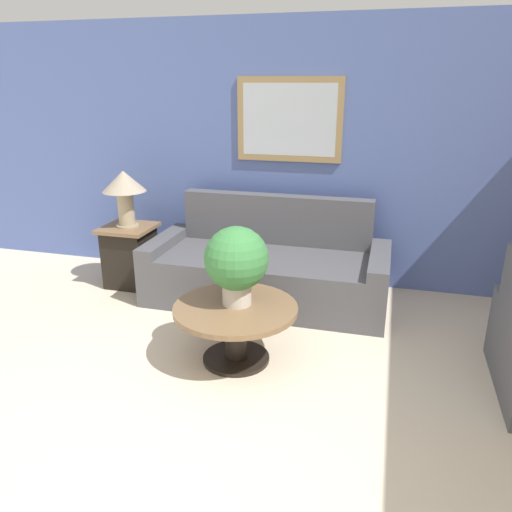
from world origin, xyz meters
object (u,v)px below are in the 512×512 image
at_px(coffee_table, 236,321).
at_px(potted_plant_on_table, 236,261).
at_px(side_table, 130,255).
at_px(table_lamp, 124,187).
at_px(couch_main, 268,269).

height_order(coffee_table, potted_plant_on_table, potted_plant_on_table).
xyz_separation_m(side_table, table_lamp, (0.00, 0.00, 0.71)).
relative_size(coffee_table, side_table, 1.47).
xyz_separation_m(side_table, potted_plant_on_table, (1.50, -1.11, 0.47)).
bearing_deg(table_lamp, potted_plant_on_table, -36.50).
distance_m(table_lamp, potted_plant_on_table, 1.88).
bearing_deg(couch_main, potted_plant_on_table, -87.65).
relative_size(table_lamp, potted_plant_on_table, 0.95).
xyz_separation_m(couch_main, coffee_table, (0.05, -1.18, 0.03)).
bearing_deg(potted_plant_on_table, coffee_table, -88.03).
distance_m(coffee_table, potted_plant_on_table, 0.46).
distance_m(coffee_table, side_table, 1.89).
relative_size(couch_main, side_table, 3.61).
distance_m(side_table, table_lamp, 0.71).
bearing_deg(side_table, potted_plant_on_table, -36.50).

